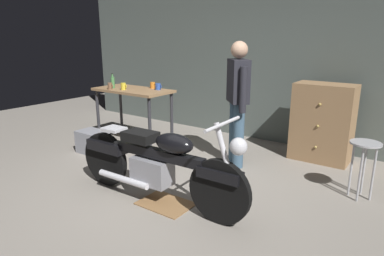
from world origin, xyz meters
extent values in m
plane|color=gray|center=(0.00, 0.00, 0.00)|extent=(12.00, 12.00, 0.00)
cube|color=#56605B|center=(0.00, 2.80, 1.55)|extent=(8.00, 0.12, 3.10)
cube|color=#99724C|center=(-1.62, 1.35, 0.88)|extent=(1.30, 0.64, 0.04)
cylinder|color=#2D2D33|center=(-2.21, 1.09, 0.43)|extent=(0.05, 0.05, 0.86)
cylinder|color=#2D2D33|center=(-1.03, 1.09, 0.43)|extent=(0.05, 0.05, 0.86)
cylinder|color=#2D2D33|center=(-2.21, 1.61, 0.43)|extent=(0.05, 0.05, 0.86)
cylinder|color=#2D2D33|center=(-1.03, 1.61, 0.43)|extent=(0.05, 0.05, 0.86)
cylinder|color=black|center=(0.85, -0.01, 0.32)|extent=(0.64, 0.09, 0.64)
cylinder|color=black|center=(-0.70, -0.06, 0.32)|extent=(0.64, 0.09, 0.64)
cube|color=black|center=(0.85, -0.01, 0.50)|extent=(0.44, 0.15, 0.10)
cube|color=black|center=(-0.65, -0.05, 0.50)|extent=(0.52, 0.19, 0.12)
cube|color=gray|center=(0.03, -0.04, 0.34)|extent=(0.45, 0.25, 0.28)
cube|color=black|center=(0.13, -0.03, 0.55)|extent=(1.10, 0.13, 0.10)
ellipsoid|color=black|center=(0.33, -0.03, 0.70)|extent=(0.45, 0.23, 0.20)
cube|color=black|center=(-0.12, -0.04, 0.70)|extent=(0.37, 0.25, 0.10)
cube|color=silver|center=(-0.52, -0.05, 0.72)|extent=(0.25, 0.21, 0.03)
cylinder|color=silver|center=(0.91, -0.01, 0.65)|extent=(0.27, 0.06, 0.68)
cylinder|color=silver|center=(0.87, -0.01, 0.98)|extent=(0.05, 0.60, 0.03)
sphere|color=silver|center=(1.03, -0.01, 0.80)|extent=(0.16, 0.16, 0.16)
cylinder|color=silver|center=(-0.27, -0.18, 0.22)|extent=(0.70, 0.09, 0.07)
cylinder|color=#405D76|center=(0.31, 1.35, 0.44)|extent=(0.15, 0.15, 0.88)
cylinder|color=#405D76|center=(0.18, 1.50, 0.44)|extent=(0.15, 0.15, 0.88)
cube|color=#26262D|center=(0.25, 1.43, 1.16)|extent=(0.42, 0.43, 0.56)
cylinder|color=#26262D|center=(0.41, 1.25, 1.08)|extent=(0.09, 0.09, 0.58)
cylinder|color=#26262D|center=(0.08, 1.60, 1.08)|extent=(0.09, 0.09, 0.58)
sphere|color=tan|center=(0.25, 1.43, 1.56)|extent=(0.22, 0.22, 0.22)
cylinder|color=#B2B2B7|center=(1.84, 1.34, 0.63)|extent=(0.32, 0.32, 0.02)
cylinder|color=#B2B2B7|center=(1.95, 1.34, 0.31)|extent=(0.02, 0.02, 0.62)
cylinder|color=#B2B2B7|center=(1.84, 1.45, 0.31)|extent=(0.02, 0.02, 0.62)
cylinder|color=#B2B2B7|center=(1.73, 1.34, 0.31)|extent=(0.02, 0.02, 0.62)
cylinder|color=#B2B2B7|center=(1.84, 1.23, 0.31)|extent=(0.02, 0.02, 0.62)
cube|color=#99724C|center=(1.14, 2.30, 0.55)|extent=(0.80, 0.44, 1.10)
sphere|color=tan|center=(1.14, 2.07, 0.85)|extent=(0.04, 0.04, 0.04)
sphere|color=tan|center=(1.14, 2.07, 0.55)|extent=(0.04, 0.04, 0.04)
sphere|color=tan|center=(1.14, 2.07, 0.25)|extent=(0.04, 0.04, 0.04)
cube|color=olive|center=(0.20, -0.03, 0.01)|extent=(0.56, 0.40, 0.01)
cube|color=gray|center=(-1.77, 0.60, 0.17)|extent=(0.44, 0.32, 0.34)
cylinder|color=yellow|center=(-1.69, 1.20, 0.95)|extent=(0.08, 0.08, 0.11)
torus|color=yellow|center=(-1.64, 1.20, 0.96)|extent=(0.06, 0.01, 0.06)
cylinder|color=#2D51AD|center=(-1.24, 1.52, 0.95)|extent=(0.09, 0.09, 0.10)
torus|color=#2D51AD|center=(-1.19, 1.52, 0.95)|extent=(0.05, 0.01, 0.05)
cylinder|color=brown|center=(-1.88, 1.10, 0.95)|extent=(0.07, 0.07, 0.11)
torus|color=brown|center=(-1.84, 1.10, 0.96)|extent=(0.06, 0.01, 0.06)
cylinder|color=orange|center=(-1.41, 1.59, 0.95)|extent=(0.08, 0.08, 0.10)
torus|color=orange|center=(-1.36, 1.59, 0.96)|extent=(0.06, 0.01, 0.06)
cylinder|color=#4C8C4C|center=(-1.96, 1.23, 0.99)|extent=(0.06, 0.06, 0.18)
cylinder|color=#4C8C4C|center=(-1.96, 1.23, 1.10)|extent=(0.03, 0.03, 0.05)
cylinder|color=black|center=(-1.96, 1.23, 1.14)|extent=(0.03, 0.03, 0.01)
camera|label=1|loc=(2.34, -2.53, 1.74)|focal=31.78mm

